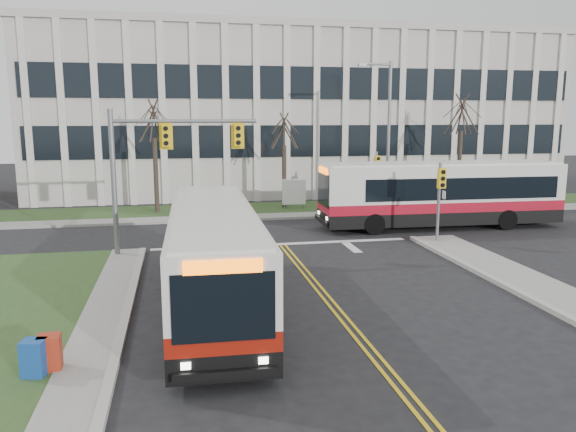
# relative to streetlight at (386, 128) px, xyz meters

# --- Properties ---
(ground) EXTENTS (120.00, 120.00, 0.00)m
(ground) POSITION_rel_streetlight_xyz_m (-8.03, -16.20, -5.19)
(ground) COLOR black
(ground) RESTS_ON ground
(sidewalk_west) EXTENTS (1.20, 26.00, 0.14)m
(sidewalk_west) POSITION_rel_streetlight_xyz_m (-15.03, -21.20, -5.12)
(sidewalk_west) COLOR #9E9B93
(sidewalk_west) RESTS_ON ground
(sidewalk_cross) EXTENTS (44.00, 1.60, 0.14)m
(sidewalk_cross) POSITION_rel_streetlight_xyz_m (-3.03, -1.00, -5.12)
(sidewalk_cross) COLOR #9E9B93
(sidewalk_cross) RESTS_ON ground
(building_lawn) EXTENTS (44.00, 5.00, 0.12)m
(building_lawn) POSITION_rel_streetlight_xyz_m (-3.03, 1.80, -5.13)
(building_lawn) COLOR #304C20
(building_lawn) RESTS_ON ground
(office_building) EXTENTS (40.00, 16.00, 12.00)m
(office_building) POSITION_rel_streetlight_xyz_m (-3.03, 13.80, 0.81)
(office_building) COLOR beige
(office_building) RESTS_ON ground
(mast_arm_signal) EXTENTS (6.11, 0.38, 6.20)m
(mast_arm_signal) POSITION_rel_streetlight_xyz_m (-13.65, -9.04, -0.94)
(mast_arm_signal) COLOR slate
(mast_arm_signal) RESTS_ON ground
(signal_pole_near) EXTENTS (0.34, 0.39, 3.80)m
(signal_pole_near) POSITION_rel_streetlight_xyz_m (-0.83, -9.30, -2.69)
(signal_pole_near) COLOR slate
(signal_pole_near) RESTS_ON ground
(signal_pole_far) EXTENTS (0.34, 0.39, 3.80)m
(signal_pole_far) POSITION_rel_streetlight_xyz_m (-0.83, -0.80, -2.69)
(signal_pole_far) COLOR slate
(signal_pole_far) RESTS_ON ground
(streetlight) EXTENTS (2.15, 0.25, 9.20)m
(streetlight) POSITION_rel_streetlight_xyz_m (0.00, 0.00, 0.00)
(streetlight) COLOR slate
(streetlight) RESTS_ON ground
(directory_sign) EXTENTS (1.50, 0.12, 2.00)m
(directory_sign) POSITION_rel_streetlight_xyz_m (-5.53, 1.30, -4.02)
(directory_sign) COLOR slate
(directory_sign) RESTS_ON ground
(tree_left) EXTENTS (1.80, 1.80, 7.70)m
(tree_left) POSITION_rel_streetlight_xyz_m (-14.03, 1.80, 0.32)
(tree_left) COLOR #42352B
(tree_left) RESTS_ON ground
(tree_mid) EXTENTS (1.80, 1.80, 6.82)m
(tree_mid) POSITION_rel_streetlight_xyz_m (-6.03, 2.00, -0.31)
(tree_mid) COLOR #42352B
(tree_mid) RESTS_ON ground
(tree_right) EXTENTS (1.80, 1.80, 8.25)m
(tree_right) POSITION_rel_streetlight_xyz_m (5.97, 1.80, 0.71)
(tree_right) COLOR #42352B
(tree_right) RESTS_ON ground
(bus_main) EXTENTS (2.78, 11.60, 3.08)m
(bus_main) POSITION_rel_streetlight_xyz_m (-11.70, -16.22, -3.66)
(bus_main) COLOR silver
(bus_main) RESTS_ON ground
(bus_cross) EXTENTS (12.90, 3.09, 3.42)m
(bus_cross) POSITION_rel_streetlight_xyz_m (1.05, -5.55, -3.48)
(bus_cross) COLOR silver
(bus_cross) RESTS_ON ground
(newspaper_box_blue) EXTENTS (0.57, 0.53, 0.95)m
(newspaper_box_blue) POSITION_rel_streetlight_xyz_m (-16.00, -20.44, -4.72)
(newspaper_box_blue) COLOR #154293
(newspaper_box_blue) RESTS_ON ground
(newspaper_box_red) EXTENTS (0.52, 0.47, 0.95)m
(newspaper_box_red) POSITION_rel_streetlight_xyz_m (-15.72, -20.19, -4.72)
(newspaper_box_red) COLOR #9F2814
(newspaper_box_red) RESTS_ON ground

